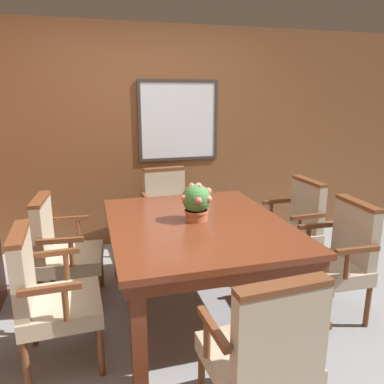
% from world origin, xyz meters
% --- Properties ---
extents(ground_plane, '(14.00, 14.00, 0.00)m').
position_xyz_m(ground_plane, '(0.00, 0.00, 0.00)').
color(ground_plane, gray).
extents(wall_back, '(7.20, 0.08, 2.45)m').
position_xyz_m(wall_back, '(0.00, 1.87, 1.23)').
color(wall_back, brown).
rests_on(wall_back, ground_plane).
extents(dining_table, '(1.34, 1.64, 0.75)m').
position_xyz_m(dining_table, '(0.10, 0.26, 0.66)').
color(dining_table, maroon).
rests_on(dining_table, ground_plane).
extents(chair_left_near, '(0.51, 0.56, 0.93)m').
position_xyz_m(chair_left_near, '(-0.99, -0.11, 0.50)').
color(chair_left_near, brown).
rests_on(chair_left_near, ground_plane).
extents(chair_right_near, '(0.51, 0.56, 0.93)m').
position_xyz_m(chair_right_near, '(1.13, -0.11, 0.50)').
color(chair_right_near, brown).
rests_on(chair_right_near, ground_plane).
extents(chair_head_far, '(0.57, 0.53, 0.93)m').
position_xyz_m(chair_head_far, '(0.12, 1.47, 0.50)').
color(chair_head_far, brown).
rests_on(chair_head_far, ground_plane).
extents(chair_right_far, '(0.51, 0.56, 0.93)m').
position_xyz_m(chair_right_far, '(1.19, 0.63, 0.50)').
color(chair_right_far, brown).
rests_on(chair_right_far, ground_plane).
extents(chair_left_far, '(0.53, 0.58, 0.93)m').
position_xyz_m(chair_left_far, '(-0.95, 0.63, 0.50)').
color(chair_left_far, brown).
rests_on(chair_left_far, ground_plane).
extents(chair_head_near, '(0.57, 0.52, 0.93)m').
position_xyz_m(chair_head_near, '(0.08, -0.97, 0.50)').
color(chair_head_near, brown).
rests_on(chair_head_near, ground_plane).
extents(potted_plant, '(0.25, 0.24, 0.29)m').
position_xyz_m(potted_plant, '(0.10, 0.29, 0.90)').
color(potted_plant, '#B2603D').
rests_on(potted_plant, dining_table).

